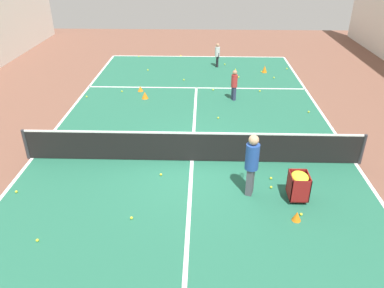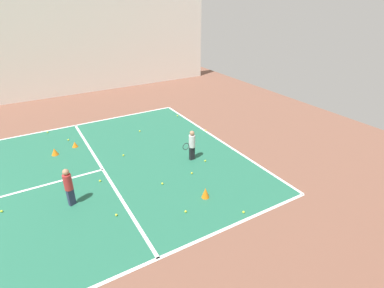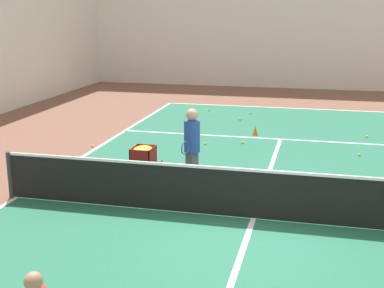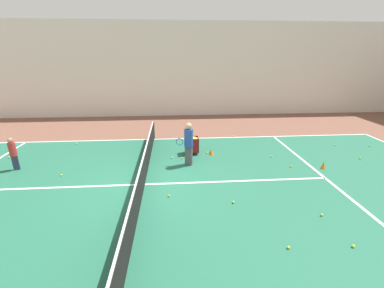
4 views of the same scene
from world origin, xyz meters
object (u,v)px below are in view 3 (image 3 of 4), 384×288
at_px(coach_at_net, 192,142).
at_px(training_cone_0, 255,130).
at_px(tennis_net, 254,193).
at_px(ball_cart, 143,156).

relative_size(coach_at_net, training_cone_0, 6.02).
bearing_deg(tennis_net, training_cone_0, 96.74).
bearing_deg(ball_cart, tennis_net, -33.54).
height_order(ball_cart, training_cone_0, ball_cart).
relative_size(coach_at_net, ball_cart, 2.24).
bearing_deg(training_cone_0, tennis_net, -83.26).
bearing_deg(tennis_net, coach_at_net, 134.28).
relative_size(ball_cart, training_cone_0, 2.69).
height_order(tennis_net, training_cone_0, tennis_net).
height_order(tennis_net, coach_at_net, coach_at_net).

